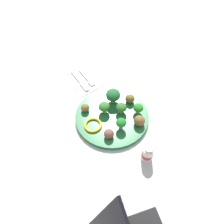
% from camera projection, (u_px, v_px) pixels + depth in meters
% --- Properties ---
extents(ground_plane, '(4.00, 4.00, 0.00)m').
position_uv_depth(ground_plane, '(112.00, 118.00, 0.80)').
color(ground_plane, '#B2B2AD').
extents(plate, '(0.28, 0.28, 0.02)m').
position_uv_depth(plate, '(112.00, 116.00, 0.80)').
color(plate, '#236638').
rests_on(plate, ground_plane).
extents(broccoli_floret_far_rim, '(0.04, 0.04, 0.04)m').
position_uv_depth(broccoli_floret_far_rim, '(138.00, 108.00, 0.78)').
color(broccoli_floret_far_rim, '#ABCC77').
rests_on(broccoli_floret_far_rim, plate).
extents(broccoli_floret_mid_right, '(0.04, 0.04, 0.05)m').
position_uv_depth(broccoli_floret_mid_right, '(121.00, 123.00, 0.73)').
color(broccoli_floret_mid_right, '#92C672').
rests_on(broccoli_floret_mid_right, plate).
extents(broccoli_floret_near_rim, '(0.04, 0.04, 0.05)m').
position_uv_depth(broccoli_floret_near_rim, '(104.00, 107.00, 0.78)').
color(broccoli_floret_near_rim, '#A1CC6D').
rests_on(broccoli_floret_near_rim, plate).
extents(broccoli_floret_back_right, '(0.06, 0.06, 0.06)m').
position_uv_depth(broccoli_floret_back_right, '(113.00, 95.00, 0.80)').
color(broccoli_floret_back_right, '#9CD068').
rests_on(broccoli_floret_back_right, plate).
extents(broccoli_floret_front_left, '(0.04, 0.04, 0.04)m').
position_uv_depth(broccoli_floret_front_left, '(121.00, 108.00, 0.78)').
color(broccoli_floret_front_left, '#91C26A').
rests_on(broccoli_floret_front_left, plate).
extents(meatball_back_right, '(0.03, 0.03, 0.03)m').
position_uv_depth(meatball_back_right, '(85.00, 108.00, 0.79)').
color(meatball_back_right, brown).
rests_on(meatball_back_right, plate).
extents(meatball_front_right, '(0.03, 0.03, 0.03)m').
position_uv_depth(meatball_front_right, '(109.00, 134.00, 0.72)').
color(meatball_front_right, brown).
rests_on(meatball_front_right, plate).
extents(meatball_center, '(0.04, 0.04, 0.04)m').
position_uv_depth(meatball_center, '(139.00, 121.00, 0.75)').
color(meatball_center, brown).
rests_on(meatball_center, plate).
extents(meatball_far_rim, '(0.04, 0.04, 0.04)m').
position_uv_depth(meatball_far_rim, '(130.00, 99.00, 0.82)').
color(meatball_far_rim, brown).
rests_on(meatball_far_rim, plate).
extents(pepper_ring_back_right, '(0.09, 0.09, 0.01)m').
position_uv_depth(pepper_ring_back_right, '(94.00, 126.00, 0.76)').
color(pepper_ring_back_right, yellow).
rests_on(pepper_ring_back_right, plate).
extents(napkin, '(0.18, 0.13, 0.01)m').
position_uv_depth(napkin, '(83.00, 80.00, 0.93)').
color(napkin, white).
rests_on(napkin, ground_plane).
extents(fork, '(0.12, 0.02, 0.01)m').
position_uv_depth(fork, '(87.00, 78.00, 0.93)').
color(fork, silver).
rests_on(fork, napkin).
extents(knife, '(0.15, 0.02, 0.01)m').
position_uv_depth(knife, '(80.00, 81.00, 0.91)').
color(knife, silver).
rests_on(knife, napkin).
extents(yogurt_bottle, '(0.04, 0.04, 0.07)m').
position_uv_depth(yogurt_bottle, '(148.00, 154.00, 0.68)').
color(yogurt_bottle, white).
rests_on(yogurt_bottle, ground_plane).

